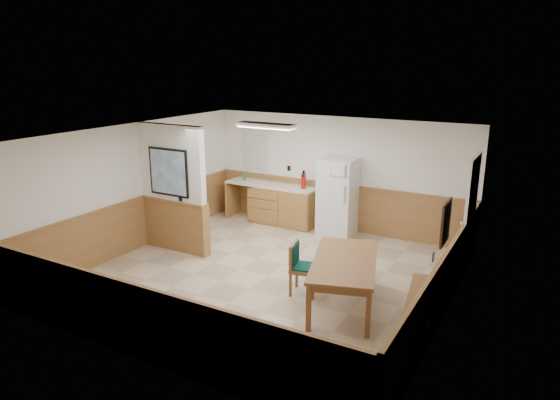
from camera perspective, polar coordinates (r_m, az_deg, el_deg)
The scene contains 20 objects.
ground at distance 8.86m, azimuth -1.39°, elevation -8.65°, with size 6.00×6.00×0.00m, color #CAB491.
ceiling at distance 8.16m, azimuth -1.51°, elevation 7.56°, with size 6.00×6.00×0.02m, color white.
back_wall at distance 11.03m, azimuth 6.56°, elevation 3.00°, with size 6.00×0.02×2.50m, color white.
right_wall at distance 7.43m, azimuth 18.92°, elevation -4.08°, with size 0.02×6.00×2.50m, color white.
left_wall at distance 10.24m, azimuth -16.03°, elevation 1.50°, with size 0.02×6.00×2.50m, color white.
wainscot_back at distance 11.20m, azimuth 6.40°, elevation -0.77°, with size 6.00×0.04×1.00m, color #A67042.
wainscot_right at distance 7.70m, azimuth 18.28°, elevation -9.32°, with size 0.04×6.00×1.00m, color #A67042.
wainscot_left at distance 10.43m, azimuth -15.65°, elevation -2.51°, with size 0.04×6.00×1.00m, color #A67042.
partition_wall at distance 9.88m, azimuth -12.15°, elevation 1.14°, with size 1.50×0.20×2.50m.
kitchen_counter at distance 11.46m, azimuth 0.25°, elevation -0.49°, with size 2.20×0.61×1.00m.
exterior_door at distance 9.28m, azimuth 20.85°, elevation -1.65°, with size 0.07×1.02×2.15m.
kitchen_window at distance 11.90m, azimuth -2.82°, elevation 5.49°, with size 0.80×0.04×1.00m.
wall_painting at distance 7.06m, azimuth 18.40°, elevation -2.48°, with size 0.04×0.50×0.60m.
fluorescent_fixture at distance 9.68m, azimuth -1.63°, elevation 8.52°, with size 1.20×0.30×0.09m.
refrigerator at distance 10.73m, azimuth 6.62°, elevation 0.36°, with size 0.76×0.73×1.67m.
dining_table at distance 7.67m, azimuth 7.38°, elevation -7.41°, with size 1.45×2.06×0.75m.
dining_bench at distance 7.43m, azimuth 15.69°, elevation -11.38°, with size 0.61×1.69×0.45m.
dining_chair at distance 8.08m, azimuth 2.27°, elevation -7.33°, with size 0.66×0.51×0.85m.
fire_extinguisher at distance 11.06m, azimuth 2.70°, elevation 2.22°, with size 0.11×0.11×0.41m.
soap_bottle at distance 11.89m, azimuth -4.11°, elevation 2.77°, with size 0.06×0.06×0.20m, color #188535.
Camera 1 is at (4.14, -6.93, 3.65)m, focal length 32.00 mm.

